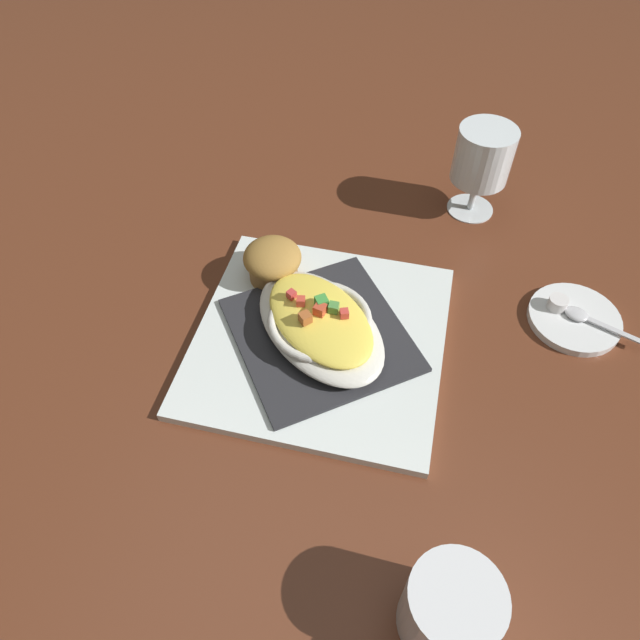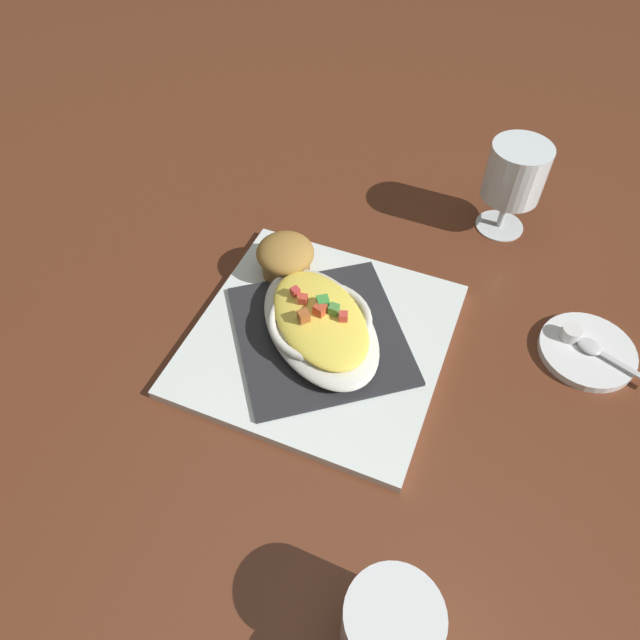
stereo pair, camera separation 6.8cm
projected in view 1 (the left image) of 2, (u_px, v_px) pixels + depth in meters
ground_plane at (320, 342)px, 0.71m from camera, size 2.60×2.60×0.00m
square_plate at (320, 339)px, 0.71m from camera, size 0.32×0.32×0.01m
folded_napkin at (320, 334)px, 0.70m from camera, size 0.28×0.27×0.01m
gratin_dish at (320, 323)px, 0.68m from camera, size 0.23×0.23×0.05m
muffin at (273, 262)px, 0.74m from camera, size 0.08×0.08×0.05m
coffee_mug at (447, 613)px, 0.48m from camera, size 0.11×0.08×0.09m
stemmed_glass at (482, 160)px, 0.80m from camera, size 0.08×0.08×0.13m
creamer_saucer at (574, 319)px, 0.73m from camera, size 0.12×0.12×0.01m
spoon at (583, 317)px, 0.72m from camera, size 0.05×0.09×0.01m
creamer_cup_0 at (558, 303)px, 0.73m from camera, size 0.02×0.02×0.02m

